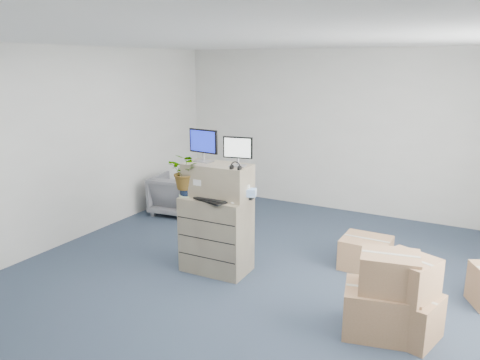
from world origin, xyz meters
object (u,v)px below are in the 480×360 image
at_px(monitor_right, 238,150).
at_px(monitor_left, 203,144).
at_px(keyboard, 211,200).
at_px(potted_plant, 186,176).
at_px(office_chair, 176,193).
at_px(filing_cabinet_lower, 216,234).
at_px(water_bottle, 222,187).

bearing_deg(monitor_right, monitor_left, 166.63).
distance_m(monitor_right, keyboard, 0.68).
bearing_deg(potted_plant, monitor_right, 14.12).
xyz_separation_m(monitor_right, keyboard, (-0.25, -0.21, -0.60)).
height_order(monitor_left, office_chair, monitor_left).
xyz_separation_m(monitor_right, potted_plant, (-0.63, -0.16, -0.36)).
height_order(filing_cabinet_lower, potted_plant, potted_plant).
bearing_deg(keyboard, monitor_right, 56.05).
height_order(monitor_right, keyboard, monitor_right).
xyz_separation_m(water_bottle, office_chair, (-1.89, 1.60, -0.72)).
xyz_separation_m(monitor_left, monitor_right, (0.49, -0.02, -0.03)).
height_order(monitor_right, office_chair, monitor_right).
relative_size(monitor_left, office_chair, 0.55).
xyz_separation_m(filing_cabinet_lower, water_bottle, (0.08, 0.02, 0.61)).
bearing_deg(filing_cabinet_lower, monitor_right, 9.23).
xyz_separation_m(monitor_right, office_chair, (-2.09, 1.56, -1.19)).
xyz_separation_m(potted_plant, office_chair, (-1.46, 1.72, -0.84)).
relative_size(monitor_left, potted_plant, 0.90).
relative_size(monitor_right, potted_plant, 0.78).
bearing_deg(office_chair, water_bottle, 132.88).
relative_size(monitor_right, keyboard, 0.81).
distance_m(water_bottle, potted_plant, 0.46).
bearing_deg(office_chair, monitor_right, 136.37).
relative_size(filing_cabinet_lower, keyboard, 2.20).
distance_m(monitor_right, potted_plant, 0.75).
bearing_deg(water_bottle, office_chair, 139.79).
xyz_separation_m(monitor_left, potted_plant, (-0.14, -0.18, -0.39)).
height_order(filing_cabinet_lower, monitor_right, monitor_right).
bearing_deg(monitor_right, water_bottle, 179.19).
relative_size(water_bottle, office_chair, 0.35).
distance_m(monitor_left, potted_plant, 0.45).
bearing_deg(office_chair, filing_cabinet_lower, 131.43).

